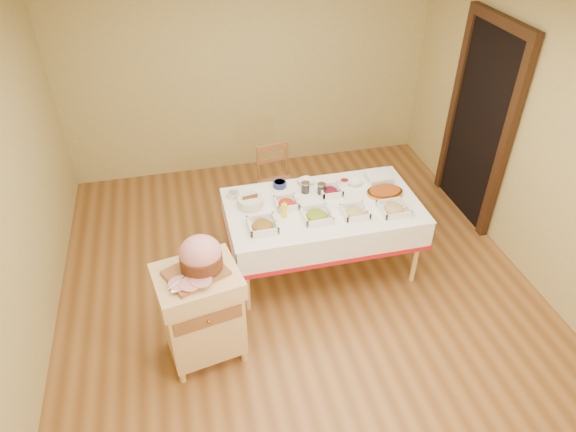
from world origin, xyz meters
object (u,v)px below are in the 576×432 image
object	(u,v)px
ham_on_board	(200,257)
bread_basket	(250,202)
dining_table	(322,219)
preserve_jar_right	(321,189)
butcher_cart	(201,310)
dining_chair	(277,183)
plate_stack	(378,177)
mustard_bottle	(284,210)
brass_platter	(385,192)
preserve_jar_left	(305,188)

from	to	relation	value
ham_on_board	bread_basket	size ratio (longest dim) A/B	1.88
dining_table	preserve_jar_right	xyz separation A→B (m)	(0.04, 0.19, 0.21)
dining_table	butcher_cart	size ratio (longest dim) A/B	2.04
dining_chair	dining_table	bearing A→B (deg)	-75.63
dining_chair	ham_on_board	size ratio (longest dim) A/B	1.92
dining_table	plate_stack	distance (m)	0.75
dining_table	plate_stack	size ratio (longest dim) A/B	7.56
dining_table	plate_stack	world-z (taller)	plate_stack
dining_chair	mustard_bottle	xyz separation A→B (m)	(-0.16, -1.03, 0.39)
brass_platter	preserve_jar_left	bearing A→B (deg)	164.24
dining_table	plate_stack	bearing A→B (deg)	23.17
dining_table	butcher_cart	world-z (taller)	butcher_cart
brass_platter	dining_table	bearing A→B (deg)	-176.68
preserve_jar_left	brass_platter	size ratio (longest dim) A/B	0.31
bread_basket	plate_stack	distance (m)	1.34
butcher_cart	dining_chair	bearing A→B (deg)	60.13
butcher_cart	preserve_jar_left	xyz separation A→B (m)	(1.14, 1.07, 0.30)
dining_chair	brass_platter	xyz separation A→B (m)	(0.87, -0.90, 0.33)
butcher_cart	preserve_jar_left	size ratio (longest dim) A/B	8.11
preserve_jar_left	preserve_jar_right	world-z (taller)	preserve_jar_left
butcher_cart	brass_platter	xyz separation A→B (m)	(1.88, 0.86, 0.27)
dining_table	preserve_jar_right	size ratio (longest dim) A/B	16.81
preserve_jar_left	mustard_bottle	size ratio (longest dim) A/B	0.65
dining_chair	plate_stack	world-z (taller)	dining_chair
butcher_cart	plate_stack	size ratio (longest dim) A/B	3.71
dining_table	preserve_jar_right	bearing A→B (deg)	78.29
dining_table	ham_on_board	distance (m)	1.50
brass_platter	ham_on_board	bearing A→B (deg)	-155.80
dining_table	dining_chair	size ratio (longest dim) A/B	2.08
plate_stack	brass_platter	distance (m)	0.25
butcher_cart	preserve_jar_right	distance (m)	1.67
preserve_jar_right	brass_platter	bearing A→B (deg)	-14.46
brass_platter	bread_basket	bearing A→B (deg)	175.24
butcher_cart	brass_platter	bearing A→B (deg)	24.59
ham_on_board	brass_platter	distance (m)	2.03
plate_stack	dining_table	bearing A→B (deg)	-156.83
butcher_cart	dining_chair	xyz separation A→B (m)	(1.01, 1.76, -0.06)
preserve_jar_left	brass_platter	xyz separation A→B (m)	(0.74, -0.21, -0.03)
dining_chair	plate_stack	size ratio (longest dim) A/B	3.63
ham_on_board	butcher_cart	bearing A→B (deg)	-141.95
preserve_jar_left	mustard_bottle	bearing A→B (deg)	-130.57
bread_basket	plate_stack	xyz separation A→B (m)	(1.33, 0.14, -0.01)
preserve_jar_right	plate_stack	world-z (taller)	preserve_jar_right
preserve_jar_right	plate_stack	distance (m)	0.63
brass_platter	plate_stack	bearing A→B (deg)	82.82
mustard_bottle	bread_basket	bearing A→B (deg)	137.94
dining_chair	bread_basket	bearing A→B (deg)	-118.32
butcher_cart	bread_basket	xyz separation A→B (m)	(0.59, 0.97, 0.30)
bread_basket	dining_chair	bearing A→B (deg)	61.68
preserve_jar_left	brass_platter	bearing A→B (deg)	-15.76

